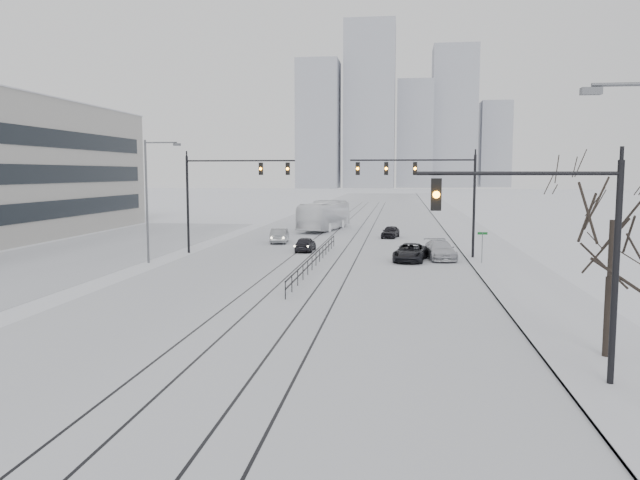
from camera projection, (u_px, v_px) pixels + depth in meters
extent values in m
plane|color=silver|center=(148.00, 451.00, 14.88)|extent=(500.00, 500.00, 0.00)
cube|color=silver|center=(350.00, 229.00, 74.05)|extent=(22.00, 260.00, 0.02)
cube|color=silver|center=(466.00, 229.00, 72.33)|extent=(5.00, 260.00, 0.16)
cube|color=gray|center=(444.00, 229.00, 72.64)|extent=(0.10, 260.00, 0.12)
cube|color=silver|center=(87.00, 252.00, 51.93)|extent=(14.00, 60.00, 0.03)
cube|color=black|center=(302.00, 248.00, 54.65)|extent=(0.10, 180.00, 0.01)
cube|color=black|center=(318.00, 249.00, 54.47)|extent=(0.10, 180.00, 0.01)
cube|color=black|center=(345.00, 249.00, 54.17)|extent=(0.10, 180.00, 0.01)
cube|color=black|center=(361.00, 249.00, 53.99)|extent=(0.10, 180.00, 0.01)
cube|color=#9C9FAB|center=(318.00, 125.00, 272.13)|extent=(18.00, 18.00, 55.00)
cube|color=#9C9FAB|center=(370.00, 106.00, 276.32)|extent=(22.00, 22.00, 72.00)
cube|color=#9C9FAB|center=(415.00, 135.00, 282.96)|extent=(16.00, 16.00, 48.00)
cube|color=#9C9FAB|center=(454.00, 118.00, 287.71)|extent=(20.00, 20.00, 64.00)
cube|color=#9C9FAB|center=(495.00, 145.00, 294.34)|extent=(14.00, 14.00, 40.00)
cylinder|color=black|center=(616.00, 276.00, 18.85)|extent=(0.20, 0.20, 7.00)
cylinder|color=black|center=(517.00, 173.00, 18.90)|extent=(6.00, 0.12, 0.12)
cube|color=black|center=(436.00, 194.00, 19.27)|extent=(0.32, 0.24, 1.00)
sphere|color=orange|center=(436.00, 195.00, 19.13)|extent=(0.22, 0.22, 0.22)
cylinder|color=black|center=(474.00, 207.00, 47.51)|extent=(0.20, 0.20, 8.00)
cylinder|color=black|center=(412.00, 160.00, 47.72)|extent=(9.50, 0.12, 0.12)
cube|color=black|center=(358.00, 169.00, 48.32)|extent=(0.32, 0.24, 1.00)
sphere|color=orange|center=(358.00, 169.00, 48.18)|extent=(0.22, 0.22, 0.22)
cube|color=black|center=(386.00, 169.00, 48.04)|extent=(0.32, 0.24, 1.00)
sphere|color=orange|center=(386.00, 169.00, 47.90)|extent=(0.22, 0.22, 0.22)
cube|color=black|center=(415.00, 169.00, 47.76)|extent=(0.32, 0.24, 1.00)
sphere|color=orange|center=(415.00, 169.00, 47.62)|extent=(0.22, 0.22, 0.22)
cylinder|color=black|center=(188.00, 205.00, 51.41)|extent=(0.20, 0.20, 8.00)
cylinder|color=black|center=(240.00, 161.00, 50.45)|extent=(9.00, 0.12, 0.12)
cube|color=black|center=(288.00, 169.00, 50.03)|extent=(0.32, 0.24, 1.00)
sphere|color=orange|center=(287.00, 169.00, 49.89)|extent=(0.22, 0.22, 0.22)
cube|color=black|center=(261.00, 169.00, 50.31)|extent=(0.32, 0.24, 1.00)
sphere|color=orange|center=(261.00, 169.00, 50.17)|extent=(0.22, 0.22, 0.22)
cube|color=#595B60|center=(591.00, 91.00, 15.57)|extent=(0.50, 0.25, 0.18)
cylinder|color=#595B60|center=(147.00, 202.00, 45.57)|extent=(0.16, 0.16, 9.00)
cylinder|color=#595B60|center=(161.00, 143.00, 44.95)|extent=(2.40, 0.10, 0.10)
cube|color=#595B60|center=(177.00, 145.00, 44.82)|extent=(0.50, 0.25, 0.18)
cylinder|color=black|center=(607.00, 319.00, 21.92)|extent=(0.26, 0.26, 3.00)
cylinder|color=black|center=(611.00, 256.00, 21.68)|extent=(0.18, 0.18, 2.50)
cube|color=black|center=(316.00, 253.00, 44.36)|extent=(0.06, 24.00, 0.06)
cube|color=black|center=(316.00, 258.00, 44.40)|extent=(0.06, 24.00, 0.06)
cylinder|color=#595B60|center=(482.00, 249.00, 44.81)|extent=(0.06, 0.06, 2.40)
cube|color=#0C4C19|center=(483.00, 233.00, 44.69)|extent=(0.70, 0.04, 0.18)
imported|color=black|center=(305.00, 244.00, 52.62)|extent=(1.50, 3.64, 1.24)
imported|color=#919497|center=(280.00, 236.00, 59.11)|extent=(1.87, 4.35, 1.39)
imported|color=black|center=(410.00, 253.00, 46.80)|extent=(2.84, 5.00, 1.32)
imported|color=silver|center=(440.00, 250.00, 47.78)|extent=(2.63, 5.13, 1.42)
imported|color=black|center=(390.00, 232.00, 63.70)|extent=(2.09, 3.81, 1.23)
imported|color=white|center=(324.00, 216.00, 72.10)|extent=(4.92, 12.37, 3.36)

